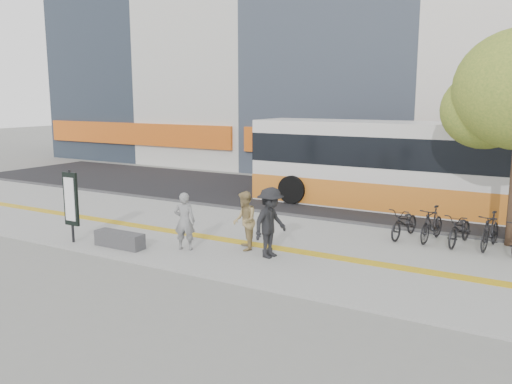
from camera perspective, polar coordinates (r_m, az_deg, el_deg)
The scene contains 12 objects.
ground at distance 15.33m, azimuth -4.19°, elevation -6.48°, with size 120.00×120.00×0.00m, color slate.
sidewalk at distance 16.53m, azimuth -1.26°, elevation -5.07°, with size 40.00×7.00×0.08m, color gray.
tactile_strip at distance 16.11m, azimuth -2.19°, elevation -5.32°, with size 40.00×0.45×0.01m, color gold.
street at distance 23.10m, azimuth 8.46°, elevation -0.79°, with size 40.00×8.00×0.06m, color black.
curb at distance 19.51m, azimuth 4.10°, elevation -2.62°, with size 40.00×0.25×0.14m, color #373739.
bench at distance 15.96m, azimuth -14.44°, elevation -4.97°, with size 1.60×0.45×0.45m, color #373739.
signboard at distance 16.67m, azimuth -19.27°, elevation -0.83°, with size 0.55×0.10×2.20m.
bus at distance 21.39m, azimuth 16.24°, elevation 2.42°, with size 12.65×3.00×3.37m.
bicycle_row at distance 16.73m, azimuth 21.08°, elevation -3.68°, with size 4.13×1.89×1.06m.
seated_woman at distance 15.20m, azimuth -7.67°, elevation -3.13°, with size 0.61×0.40×1.66m, color black.
pedestrian_tan at distance 15.07m, azimuth -1.24°, elevation -3.12°, with size 0.82×0.64×1.68m, color #A08755.
pedestrian_dark at distance 14.34m, azimuth 1.54°, elevation -3.30°, with size 1.25×0.72×1.93m, color black.
Camera 1 is at (8.30, -12.11, 4.40)m, focal length 37.24 mm.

